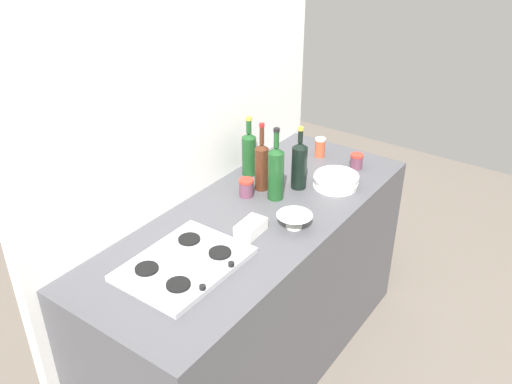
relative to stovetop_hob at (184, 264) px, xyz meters
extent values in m
plane|color=#6B6056|center=(0.47, -0.01, -0.91)|extent=(6.00, 6.00, 0.00)
cube|color=#4C4C51|center=(0.47, -0.01, -0.46)|extent=(1.80, 0.70, 0.90)
cube|color=white|center=(0.47, 0.37, 0.16)|extent=(1.90, 0.06, 2.15)
cube|color=#B2B2B7|center=(0.00, 0.00, 0.00)|extent=(0.48, 0.36, 0.02)
cylinder|color=black|center=(-0.12, -0.08, 0.02)|extent=(0.09, 0.09, 0.01)
cylinder|color=black|center=(0.12, -0.08, 0.02)|extent=(0.09, 0.09, 0.01)
cylinder|color=black|center=(-0.12, 0.08, 0.02)|extent=(0.09, 0.09, 0.01)
cylinder|color=black|center=(0.12, 0.08, 0.02)|extent=(0.09, 0.09, 0.01)
cylinder|color=black|center=(-0.08, -0.17, 0.02)|extent=(0.02, 0.02, 0.02)
cylinder|color=black|center=(0.08, -0.17, 0.02)|extent=(0.02, 0.02, 0.02)
cylinder|color=white|center=(0.92, -0.17, -0.01)|extent=(0.22, 0.22, 0.01)
cylinder|color=white|center=(0.92, -0.17, 0.00)|extent=(0.22, 0.22, 0.01)
cylinder|color=white|center=(0.92, -0.17, 0.01)|extent=(0.22, 0.22, 0.01)
cylinder|color=white|center=(0.92, -0.17, 0.02)|extent=(0.22, 0.22, 0.01)
cylinder|color=white|center=(0.92, -0.17, 0.03)|extent=(0.22, 0.22, 0.01)
cylinder|color=white|center=(0.92, -0.17, 0.04)|extent=(0.22, 0.22, 0.01)
cylinder|color=#19471E|center=(0.65, 0.01, 0.11)|extent=(0.08, 0.08, 0.24)
cone|color=#19471E|center=(0.65, 0.01, 0.24)|extent=(0.08, 0.08, 0.03)
cylinder|color=#19471E|center=(0.65, 0.01, 0.29)|extent=(0.03, 0.03, 0.08)
cylinder|color=black|center=(0.65, 0.01, 0.34)|extent=(0.03, 0.03, 0.02)
cylinder|color=black|center=(0.81, -0.02, 0.09)|extent=(0.08, 0.08, 0.21)
cone|color=black|center=(0.81, -0.02, 0.21)|extent=(0.08, 0.08, 0.03)
cylinder|color=black|center=(0.81, -0.02, 0.26)|extent=(0.02, 0.02, 0.06)
cylinder|color=gold|center=(0.81, -0.02, 0.30)|extent=(0.03, 0.03, 0.02)
cylinder|color=#19471E|center=(0.78, 0.26, 0.09)|extent=(0.07, 0.07, 0.20)
cone|color=#19471E|center=(0.78, 0.26, 0.20)|extent=(0.07, 0.07, 0.03)
cylinder|color=#19471E|center=(0.78, 0.26, 0.25)|extent=(0.03, 0.03, 0.07)
cylinder|color=gold|center=(0.78, 0.26, 0.29)|extent=(0.03, 0.03, 0.02)
cylinder|color=#472314|center=(0.69, 0.12, 0.09)|extent=(0.07, 0.07, 0.22)
cone|color=#472314|center=(0.69, 0.12, 0.21)|extent=(0.07, 0.07, 0.02)
cylinder|color=#472314|center=(0.69, 0.12, 0.27)|extent=(0.02, 0.02, 0.09)
cylinder|color=#B21E1E|center=(0.69, 0.12, 0.32)|extent=(0.02, 0.02, 0.02)
cylinder|color=white|center=(0.49, -0.20, -0.01)|extent=(0.07, 0.07, 0.01)
cone|color=white|center=(0.49, -0.20, 0.02)|extent=(0.16, 0.16, 0.05)
cube|color=white|center=(0.34, -0.07, 0.01)|extent=(0.15, 0.09, 0.05)
cylinder|color=#66384C|center=(0.59, 0.13, 0.02)|extent=(0.07, 0.07, 0.08)
cylinder|color=red|center=(0.59, 0.13, 0.07)|extent=(0.07, 0.07, 0.01)
cylinder|color=#66384C|center=(1.16, -0.16, 0.02)|extent=(0.06, 0.06, 0.07)
cylinder|color=red|center=(1.16, -0.16, 0.06)|extent=(0.07, 0.07, 0.01)
cylinder|color=#C64C2D|center=(1.17, 0.07, 0.03)|extent=(0.06, 0.06, 0.10)
cylinder|color=beige|center=(1.17, 0.07, 0.09)|extent=(0.06, 0.06, 0.01)
camera|label=1|loc=(-1.23, -1.22, 1.29)|focal=38.27mm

